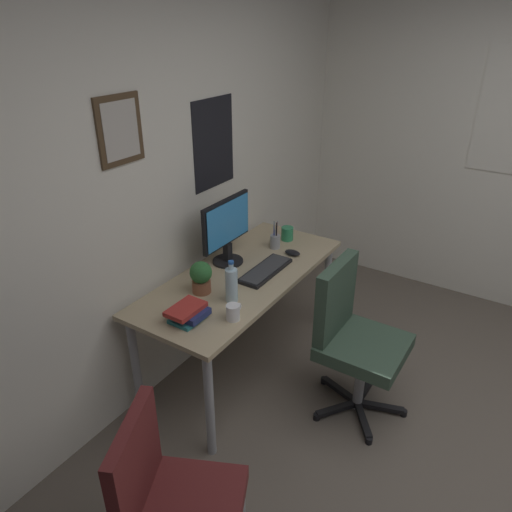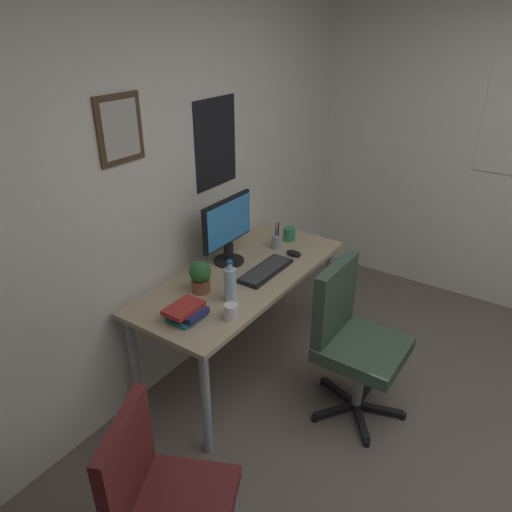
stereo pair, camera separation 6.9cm
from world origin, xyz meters
name	(u,v)px [view 1 (the left image)]	position (x,y,z in m)	size (l,w,h in m)	color
wall_back	(154,186)	(0.00, 2.15, 1.30)	(4.40, 0.10, 2.60)	silver
desk	(243,285)	(0.29, 1.74, 0.64)	(1.54, 0.66, 0.72)	tan
office_chair	(352,333)	(0.33, 1.01, 0.53)	(0.55, 0.57, 0.95)	#334738
side_chair	(170,498)	(-1.02, 1.20, 0.50)	(0.56, 0.56, 0.88)	#591E1E
monitor	(227,228)	(0.36, 1.91, 0.96)	(0.46, 0.20, 0.43)	black
keyboard	(266,270)	(0.38, 1.63, 0.74)	(0.43, 0.15, 0.03)	black
computer_mouse	(293,253)	(0.68, 1.60, 0.74)	(0.06, 0.11, 0.04)	black
water_bottle	(232,284)	(-0.01, 1.61, 0.83)	(0.07, 0.07, 0.25)	silver
coffee_mug_near	(287,233)	(0.88, 1.75, 0.77)	(0.12, 0.09, 0.10)	#2D8C59
coffee_mug_far	(233,312)	(-0.16, 1.50, 0.77)	(0.11, 0.07, 0.09)	white
potted_plant	(201,276)	(-0.03, 1.82, 0.83)	(0.13, 0.13, 0.20)	brown
pen_cup	(275,241)	(0.71, 1.76, 0.78)	(0.07, 0.07, 0.20)	#9EA0A5
book_stack_left	(188,313)	(-0.29, 1.70, 0.77)	(0.21, 0.16, 0.08)	#26727A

